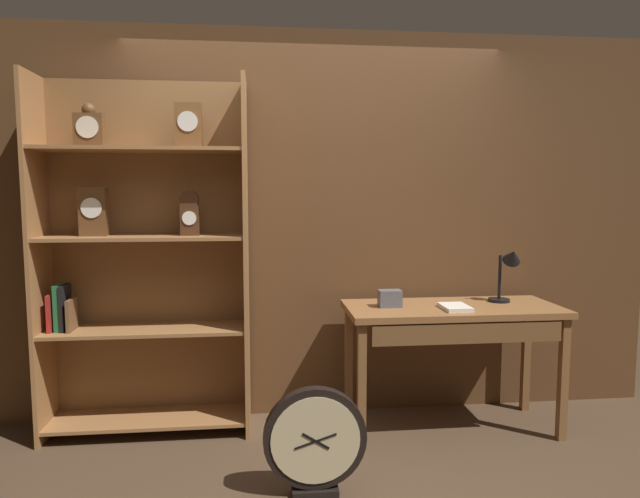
{
  "coord_description": "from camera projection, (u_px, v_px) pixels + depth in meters",
  "views": [
    {
      "loc": [
        -0.38,
        -2.53,
        1.53
      ],
      "look_at": [
        -0.03,
        0.68,
        1.2
      ],
      "focal_mm": 31.08,
      "sensor_mm": 36.0,
      "label": 1
    }
  ],
  "objects": [
    {
      "name": "desk_lamp",
      "position": [
        508.0,
        268.0,
        3.6
      ],
      "size": [
        0.2,
        0.2,
        0.38
      ],
      "color": "black",
      "rests_on": "workbench"
    },
    {
      "name": "workbench",
      "position": [
        453.0,
        322.0,
        3.51
      ],
      "size": [
        1.36,
        0.58,
        0.81
      ],
      "color": "brown",
      "rests_on": "ground"
    },
    {
      "name": "open_repair_manual",
      "position": [
        455.0,
        307.0,
        3.42
      ],
      "size": [
        0.16,
        0.22,
        0.02
      ],
      "primitive_type": "cube",
      "rotation": [
        0.0,
        0.0,
        0.01
      ],
      "color": "silver",
      "rests_on": "workbench"
    },
    {
      "name": "back_wood_panel",
      "position": [
        316.0,
        226.0,
        3.78
      ],
      "size": [
        4.8,
        0.05,
        2.6
      ],
      "primitive_type": "cube",
      "color": "brown",
      "rests_on": "ground"
    },
    {
      "name": "round_clock_large",
      "position": [
        315.0,
        441.0,
        2.78
      ],
      "size": [
        0.52,
        0.11,
        0.56
      ],
      "color": "black",
      "rests_on": "ground"
    },
    {
      "name": "toolbox_small",
      "position": [
        390.0,
        298.0,
        3.49
      ],
      "size": [
        0.14,
        0.09,
        0.11
      ],
      "primitive_type": "cube",
      "color": "#595960",
      "rests_on": "workbench"
    },
    {
      "name": "bookshelf",
      "position": [
        143.0,
        257.0,
        3.48
      ],
      "size": [
        1.27,
        0.37,
        2.24
      ],
      "color": "#9E6B3D",
      "rests_on": "ground"
    }
  ]
}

